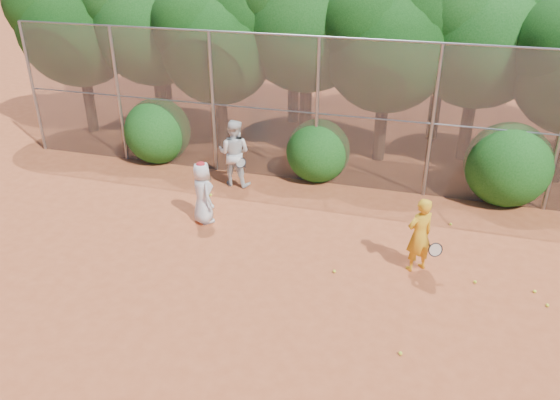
% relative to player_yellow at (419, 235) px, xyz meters
% --- Properties ---
extents(ground, '(80.00, 80.00, 0.00)m').
position_rel_player_yellow_xyz_m(ground, '(-2.04, -2.30, -0.83)').
color(ground, '#A44825').
rests_on(ground, ground).
extents(fence_back, '(20.05, 0.09, 4.03)m').
position_rel_player_yellow_xyz_m(fence_back, '(-2.16, 3.70, 1.23)').
color(fence_back, gray).
rests_on(fence_back, ground).
extents(tree_0, '(4.38, 3.81, 6.00)m').
position_rel_player_yellow_xyz_m(tree_0, '(-11.48, 5.74, 3.11)').
color(tree_0, black).
rests_on(tree_0, ground).
extents(tree_1, '(4.64, 4.03, 6.35)m').
position_rel_player_yellow_xyz_m(tree_1, '(-8.98, 6.24, 3.34)').
color(tree_1, black).
rests_on(tree_1, ground).
extents(tree_2, '(3.99, 3.47, 5.47)m').
position_rel_player_yellow_xyz_m(tree_2, '(-6.49, 5.53, 2.76)').
color(tree_2, black).
rests_on(tree_2, ground).
extents(tree_3, '(4.89, 4.26, 6.70)m').
position_rel_player_yellow_xyz_m(tree_3, '(-3.98, 6.54, 3.57)').
color(tree_3, black).
rests_on(tree_3, ground).
extents(tree_4, '(4.19, 3.64, 5.73)m').
position_rel_player_yellow_xyz_m(tree_4, '(-1.49, 5.94, 2.93)').
color(tree_4, black).
rests_on(tree_4, ground).
extents(tree_5, '(4.51, 3.92, 6.17)m').
position_rel_player_yellow_xyz_m(tree_5, '(1.02, 6.74, 3.22)').
color(tree_5, black).
rests_on(tree_5, ground).
extents(tree_11, '(4.64, 4.03, 6.35)m').
position_rel_player_yellow_xyz_m(tree_11, '(0.02, 8.34, 3.34)').
color(tree_11, black).
rests_on(tree_11, ground).
extents(bush_0, '(2.00, 2.00, 2.00)m').
position_rel_player_yellow_xyz_m(bush_0, '(-8.04, 4.00, 0.17)').
color(bush_0, '#124913').
rests_on(bush_0, ground).
extents(bush_1, '(1.80, 1.80, 1.80)m').
position_rel_player_yellow_xyz_m(bush_1, '(-3.04, 4.00, 0.07)').
color(bush_1, '#124913').
rests_on(bush_1, ground).
extents(bush_2, '(2.20, 2.20, 2.20)m').
position_rel_player_yellow_xyz_m(bush_2, '(1.96, 4.00, 0.27)').
color(bush_2, '#124913').
rests_on(bush_2, ground).
extents(player_yellow, '(0.87, 0.69, 1.65)m').
position_rel_player_yellow_xyz_m(player_yellow, '(0.00, 0.00, 0.00)').
color(player_yellow, gold).
rests_on(player_yellow, ground).
extents(player_teen, '(0.89, 0.88, 1.57)m').
position_rel_player_yellow_xyz_m(player_teen, '(-5.11, 0.67, -0.04)').
color(player_teen, silver).
rests_on(player_teen, ground).
extents(player_white, '(0.92, 0.79, 1.88)m').
position_rel_player_yellow_xyz_m(player_white, '(-5.14, 2.90, 0.11)').
color(player_white, silver).
rests_on(player_white, ground).
extents(ball_0, '(0.07, 0.07, 0.07)m').
position_rel_player_yellow_xyz_m(ball_0, '(1.20, -0.19, -0.79)').
color(ball_0, '#D0E028').
rests_on(ball_0, ground).
extents(ball_1, '(0.07, 0.07, 0.07)m').
position_rel_player_yellow_xyz_m(ball_1, '(2.33, -0.20, -0.79)').
color(ball_1, '#D0E028').
rests_on(ball_1, ground).
extents(ball_2, '(0.07, 0.07, 0.07)m').
position_rel_player_yellow_xyz_m(ball_2, '(-0.06, -2.72, -0.79)').
color(ball_2, '#D0E028').
rests_on(ball_2, ground).
extents(ball_3, '(0.07, 0.07, 0.07)m').
position_rel_player_yellow_xyz_m(ball_3, '(2.51, -0.61, -0.79)').
color(ball_3, '#D0E028').
rests_on(ball_3, ground).
extents(ball_4, '(0.07, 0.07, 0.07)m').
position_rel_player_yellow_xyz_m(ball_4, '(-1.61, -0.63, -0.79)').
color(ball_4, '#D0E028').
rests_on(ball_4, ground).
extents(ball_5, '(0.07, 0.07, 0.07)m').
position_rel_player_yellow_xyz_m(ball_5, '(0.70, 2.15, -0.79)').
color(ball_5, '#D0E028').
rests_on(ball_5, ground).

